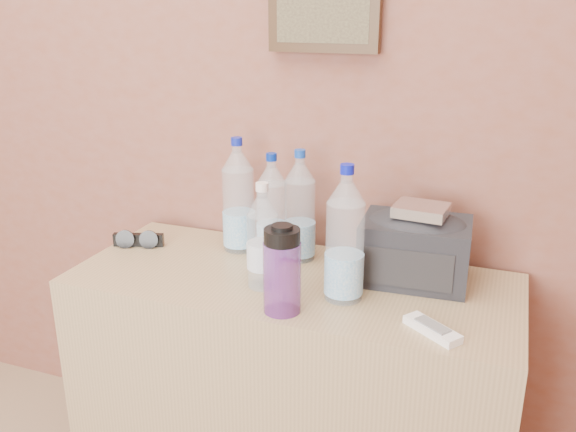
# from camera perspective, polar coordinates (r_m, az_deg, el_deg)

# --- Properties ---
(picture_frame) EXTENTS (0.30, 0.03, 0.25)m
(picture_frame) POSITION_cam_1_polar(r_m,az_deg,el_deg) (1.67, 3.39, 19.30)
(picture_frame) COLOR #382311
(picture_frame) RESTS_ON room_shell
(dresser) EXTENTS (1.16, 0.48, 0.72)m
(dresser) POSITION_cam_1_polar(r_m,az_deg,el_deg) (1.78, 0.34, -16.40)
(dresser) COLOR tan
(dresser) RESTS_ON ground
(pet_large_a) EXTENTS (0.09, 0.09, 0.33)m
(pet_large_a) POSITION_cam_1_polar(r_m,az_deg,el_deg) (1.73, -4.67, 1.39)
(pet_large_a) COLOR white
(pet_large_a) RESTS_ON dresser
(pet_large_b) EXTENTS (0.08, 0.08, 0.31)m
(pet_large_b) POSITION_cam_1_polar(r_m,az_deg,el_deg) (1.67, 1.09, 0.40)
(pet_large_b) COLOR silver
(pet_large_b) RESTS_ON dresser
(pet_large_c) EXTENTS (0.08, 0.08, 0.30)m
(pet_large_c) POSITION_cam_1_polar(r_m,az_deg,el_deg) (1.67, -1.51, 0.25)
(pet_large_c) COLOR white
(pet_large_c) RESTS_ON dresser
(pet_large_d) EXTENTS (0.09, 0.09, 0.33)m
(pet_large_d) POSITION_cam_1_polar(r_m,az_deg,el_deg) (1.44, 5.34, -2.36)
(pet_large_d) COLOR silver
(pet_large_d) RESTS_ON dresser
(pet_small) EXTENTS (0.08, 0.08, 0.27)m
(pet_small) POSITION_cam_1_polar(r_m,az_deg,el_deg) (1.51, -2.37, -2.43)
(pet_small) COLOR silver
(pet_small) RESTS_ON dresser
(nalgene_bottle) EXTENTS (0.09, 0.09, 0.21)m
(nalgene_bottle) POSITION_cam_1_polar(r_m,az_deg,el_deg) (1.39, -0.56, -5.03)
(nalgene_bottle) COLOR #6F2D93
(nalgene_bottle) RESTS_ON dresser
(sunglasses) EXTENTS (0.16, 0.10, 0.04)m
(sunglasses) POSITION_cam_1_polar(r_m,az_deg,el_deg) (1.84, -13.80, -2.18)
(sunglasses) COLOR black
(sunglasses) RESTS_ON dresser
(ac_remote) EXTENTS (0.14, 0.12, 0.02)m
(ac_remote) POSITION_cam_1_polar(r_m,az_deg,el_deg) (1.38, 13.34, -10.28)
(ac_remote) COLOR silver
(ac_remote) RESTS_ON dresser
(toiletry_bag) EXTENTS (0.28, 0.21, 0.18)m
(toiletry_bag) POSITION_cam_1_polar(r_m,az_deg,el_deg) (1.58, 11.81, -2.83)
(toiletry_bag) COLOR black
(toiletry_bag) RESTS_ON dresser
(foil_packet) EXTENTS (0.14, 0.12, 0.03)m
(foil_packet) POSITION_cam_1_polar(r_m,az_deg,el_deg) (1.53, 12.35, 0.55)
(foil_packet) COLOR silver
(foil_packet) RESTS_ON toiletry_bag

